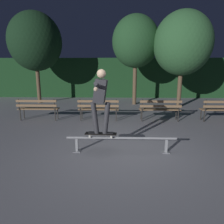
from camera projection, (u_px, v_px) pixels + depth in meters
name	position (u px, v px, depth m)	size (l,w,h in m)	color
ground_plane	(121.00, 151.00, 5.18)	(90.00, 90.00, 0.00)	gray
hedge_backdrop	(119.00, 78.00, 14.76)	(24.00, 1.20, 2.73)	#193D1E
grind_rail	(121.00, 140.00, 5.07)	(2.72, 0.18, 0.39)	gray
skateboard	(101.00, 134.00, 5.05)	(0.79, 0.24, 0.09)	black
skateboarder	(100.00, 96.00, 4.86)	(0.62, 1.41, 1.56)	black
park_bench_leftmost	(38.00, 107.00, 8.14)	(1.60, 0.42, 0.88)	#282623
park_bench_left_center	(98.00, 107.00, 8.07)	(1.60, 0.42, 0.88)	#282623
park_bench_right_center	(160.00, 108.00, 8.00)	(1.60, 0.42, 0.88)	#282623
park_bench_rightmost	(223.00, 108.00, 7.93)	(1.60, 0.42, 0.88)	#282623
tree_far_right	(183.00, 44.00, 10.28)	(2.90, 2.90, 4.86)	brown
tree_far_left	(35.00, 42.00, 11.62)	(2.99, 2.99, 5.16)	brown
tree_behind_benches	(136.00, 42.00, 11.13)	(2.56, 2.56, 4.88)	brown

